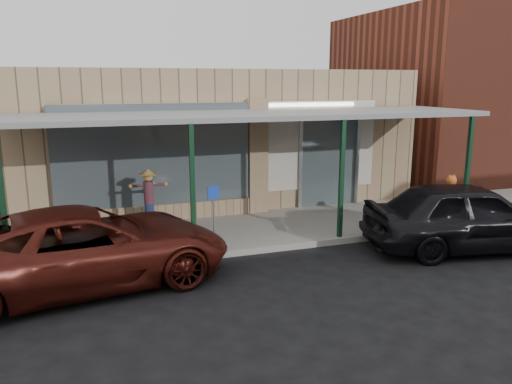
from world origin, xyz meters
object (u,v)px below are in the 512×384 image
object	(u,v)px
handicap_sign	(214,208)
car_maroon	(86,247)
barrel_scarecrow	(150,210)
barrel_pumpkin	(53,241)
parked_sedan	(469,216)

from	to	relation	value
handicap_sign	car_maroon	xyz separation A→B (m)	(-2.76, -0.99, -0.30)
barrel_scarecrow	barrel_pumpkin	world-z (taller)	barrel_scarecrow
barrel_pumpkin	barrel_scarecrow	bearing A→B (deg)	21.62
barrel_scarecrow	parked_sedan	distance (m)	7.68
handicap_sign	car_maroon	world-z (taller)	handicap_sign
barrel_scarecrow	parked_sedan	bearing A→B (deg)	-43.35
barrel_scarecrow	barrel_pumpkin	xyz separation A→B (m)	(-2.25, -0.89, -0.29)
barrel_pumpkin	handicap_sign	world-z (taller)	handicap_sign
barrel_pumpkin	handicap_sign	distance (m)	3.64
barrel_pumpkin	parked_sedan	world-z (taller)	parked_sedan
barrel_scarecrow	handicap_sign	world-z (taller)	barrel_scarecrow
parked_sedan	barrel_scarecrow	bearing A→B (deg)	74.88
barrel_scarecrow	car_maroon	world-z (taller)	barrel_scarecrow
barrel_scarecrow	car_maroon	xyz separation A→B (m)	(-1.53, -2.72, 0.07)
parked_sedan	barrel_pumpkin	bearing A→B (deg)	85.84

